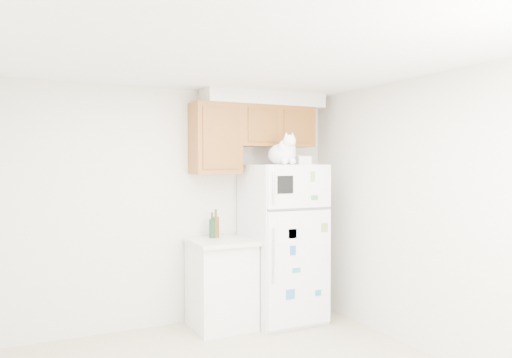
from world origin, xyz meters
TOP-DOWN VIEW (x-y plane):
  - room_shell at (0.12, 0.24)m, footprint 3.84×4.04m
  - refrigerator at (1.20, 1.61)m, footprint 0.76×0.78m
  - base_counter at (0.51, 1.68)m, footprint 0.64×0.64m
  - cat at (1.13, 1.46)m, footprint 0.33×0.48m
  - storage_box_back at (1.30, 1.63)m, footprint 0.19×0.15m
  - storage_box_front at (1.36, 1.45)m, footprint 0.16×0.12m
  - bottle_green at (0.46, 1.82)m, footprint 0.06×0.06m
  - bottle_amber at (0.50, 1.83)m, footprint 0.07×0.07m

SIDE VIEW (x-z plane):
  - base_counter at x=0.51m, z-range 0.00..0.92m
  - refrigerator at x=1.20m, z-range 0.00..1.70m
  - bottle_green at x=0.46m, z-range 0.92..1.19m
  - bottle_amber at x=0.50m, z-range 0.92..1.23m
  - room_shell at x=0.12m, z-range 0.41..2.93m
  - storage_box_front at x=1.36m, z-range 1.70..1.79m
  - storage_box_back at x=1.30m, z-range 1.70..1.80m
  - cat at x=1.13m, z-range 1.66..2.00m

